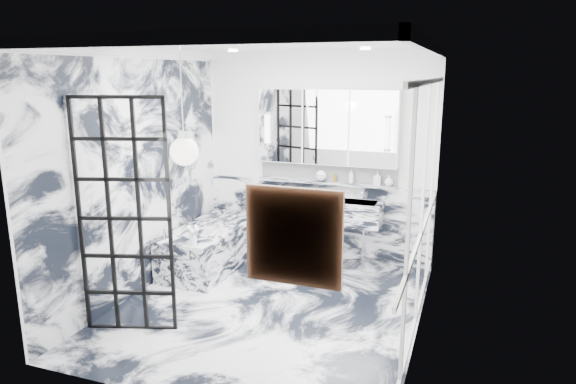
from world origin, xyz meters
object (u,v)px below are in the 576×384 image
at_px(crittall_door, 125,218).
at_px(mirror_cabinet, 327,127).
at_px(bathtub, 212,246).
at_px(trough_sink, 322,210).

xyz_separation_m(crittall_door, mirror_cabinet, (1.27, 2.64, 0.67)).
distance_m(crittall_door, bathtub, 2.02).
bearing_deg(trough_sink, mirror_cabinet, 90.00).
xyz_separation_m(trough_sink, bathtub, (-1.33, -0.66, -0.45)).
xyz_separation_m(trough_sink, mirror_cabinet, (-0.00, 0.17, 1.09)).
bearing_deg(mirror_cabinet, bathtub, -147.94).
height_order(crittall_door, trough_sink, crittall_door).
distance_m(mirror_cabinet, bathtub, 2.20).
relative_size(crittall_door, mirror_cabinet, 1.22).
distance_m(trough_sink, mirror_cabinet, 1.10).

